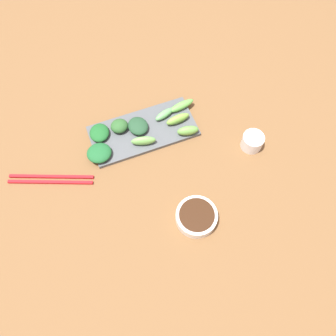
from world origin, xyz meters
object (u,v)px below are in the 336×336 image
object	(u,v)px
sauce_bowl	(196,217)
chopsticks	(51,179)
serving_plate	(143,131)
tea_cup	(252,141)

from	to	relation	value
sauce_bowl	chopsticks	xyz separation A→B (m)	(0.24, 0.33, -0.01)
sauce_bowl	serving_plate	bearing A→B (deg)	7.71
serving_plate	tea_cup	distance (m)	0.31
sauce_bowl	serving_plate	xyz separation A→B (m)	(0.30, 0.04, -0.01)
serving_plate	chopsticks	bearing A→B (deg)	101.00
serving_plate	sauce_bowl	bearing A→B (deg)	-172.29
chopsticks	tea_cup	size ratio (longest dim) A/B	3.71
serving_plate	tea_cup	xyz separation A→B (m)	(-0.15, -0.27, 0.02)
sauce_bowl	serving_plate	distance (m)	0.30
serving_plate	chopsticks	distance (m)	0.29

